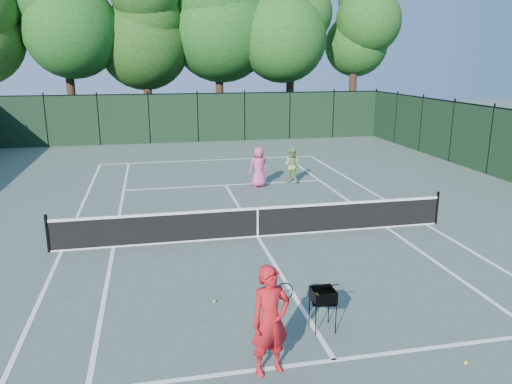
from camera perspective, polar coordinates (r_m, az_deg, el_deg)
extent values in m
plane|color=#48584F|center=(14.79, 0.18, -5.13)|extent=(90.00, 90.00, 0.00)
cube|color=white|center=(14.72, -21.32, -6.28)|extent=(0.10, 23.77, 0.01)
cube|color=white|center=(16.75, 18.89, -3.52)|extent=(0.10, 23.77, 0.01)
cube|color=white|center=(14.55, -15.98, -6.07)|extent=(0.10, 23.77, 0.01)
cube|color=white|center=(16.11, 14.68, -3.92)|extent=(0.10, 23.77, 0.01)
cube|color=white|center=(26.13, -5.29, 3.66)|extent=(10.97, 0.10, 0.01)
cube|color=white|center=(9.26, 8.95, -18.45)|extent=(8.23, 0.10, 0.01)
cube|color=white|center=(20.82, -3.51, 0.79)|extent=(8.23, 0.10, 0.01)
cube|color=white|center=(14.78, 0.18, -5.12)|extent=(0.10, 12.80, 0.01)
cube|color=black|center=(14.64, 0.18, -3.46)|extent=(11.60, 0.03, 0.85)
cube|color=white|center=(14.51, 0.18, -1.89)|extent=(11.60, 0.05, 0.07)
cube|color=white|center=(14.78, 0.18, -5.06)|extent=(11.60, 0.05, 0.04)
cube|color=white|center=(14.64, 0.18, -3.46)|extent=(0.05, 0.04, 0.91)
cylinder|color=black|center=(14.61, -22.74, -4.39)|extent=(0.09, 0.09, 1.06)
cylinder|color=black|center=(16.76, 19.97, -1.72)|extent=(0.09, 0.09, 1.06)
cube|color=black|center=(31.92, -6.67, 8.38)|extent=(24.00, 0.05, 3.00)
cylinder|color=black|center=(36.04, -20.29, 9.75)|extent=(0.56, 0.56, 4.80)
ellipsoid|color=#144716|center=(36.13, -21.24, 19.74)|extent=(6.80, 6.80, 10.54)
cylinder|color=black|center=(35.50, -12.19, 9.85)|extent=(0.56, 0.56, 4.30)
ellipsoid|color=#184112|center=(35.49, -12.71, 18.89)|extent=(6.00, 6.00, 9.30)
cylinder|color=black|center=(36.31, -4.17, 10.80)|extent=(0.56, 0.56, 5.00)
cylinder|color=black|center=(36.66, 3.88, 10.53)|extent=(0.56, 0.56, 4.60)
ellipsoid|color=#164915|center=(36.68, 4.05, 19.70)|extent=(6.20, 6.20, 9.61)
cylinder|color=black|center=(38.78, 10.93, 10.39)|extent=(0.56, 0.56, 4.40)
ellipsoid|color=#184914|center=(38.77, 11.35, 18.57)|extent=(5.80, 5.80, 8.99)
imported|color=red|center=(8.39, 1.65, -14.48)|extent=(0.77, 0.60, 1.89)
cylinder|color=black|center=(8.85, 3.27, -12.83)|extent=(0.03, 0.03, 0.30)
torus|color=black|center=(8.73, 3.30, -11.26)|extent=(0.30, 0.10, 0.30)
imported|color=#D0497E|center=(20.38, 0.32, 2.89)|extent=(0.84, 0.57, 1.65)
imported|color=#8AAD56|center=(21.18, 4.13, 3.06)|extent=(0.91, 0.88, 1.47)
cylinder|color=black|center=(9.75, 6.84, -14.48)|extent=(0.02, 0.02, 0.59)
cylinder|color=black|center=(9.88, 9.11, -14.17)|extent=(0.02, 0.02, 0.59)
cylinder|color=black|center=(10.08, 6.10, -13.41)|extent=(0.02, 0.02, 0.59)
cylinder|color=black|center=(10.20, 8.30, -13.12)|extent=(0.02, 0.02, 0.59)
cube|color=black|center=(9.78, 7.67, -11.62)|extent=(0.52, 0.52, 0.25)
sphere|color=yellow|center=(9.81, 7.66, -12.00)|extent=(0.07, 0.07, 0.07)
sphere|color=yellow|center=(9.81, 7.66, -12.00)|extent=(0.07, 0.07, 0.07)
sphere|color=yellow|center=(9.81, 7.66, -12.00)|extent=(0.07, 0.07, 0.07)
sphere|color=yellow|center=(9.81, 7.66, -12.00)|extent=(0.07, 0.07, 0.07)
sphere|color=yellow|center=(9.81, 7.66, -12.00)|extent=(0.07, 0.07, 0.07)
sphere|color=yellow|center=(9.81, 7.66, -12.00)|extent=(0.07, 0.07, 0.07)
sphere|color=yellow|center=(9.81, 7.66, -12.00)|extent=(0.07, 0.07, 0.07)
sphere|color=yellow|center=(9.81, 7.66, -12.00)|extent=(0.07, 0.07, 0.07)
sphere|color=yellow|center=(9.81, 7.66, -12.00)|extent=(0.07, 0.07, 0.07)
sphere|color=yellow|center=(9.81, 7.66, -12.00)|extent=(0.07, 0.07, 0.07)
sphere|color=yellow|center=(9.81, 7.66, -12.00)|extent=(0.07, 0.07, 0.07)
sphere|color=yellow|center=(9.81, 7.66, -12.00)|extent=(0.07, 0.07, 0.07)
sphere|color=#C4E42E|center=(9.73, 22.84, -17.53)|extent=(0.07, 0.07, 0.07)
sphere|color=gold|center=(11.01, -4.80, -12.33)|extent=(0.07, 0.07, 0.07)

